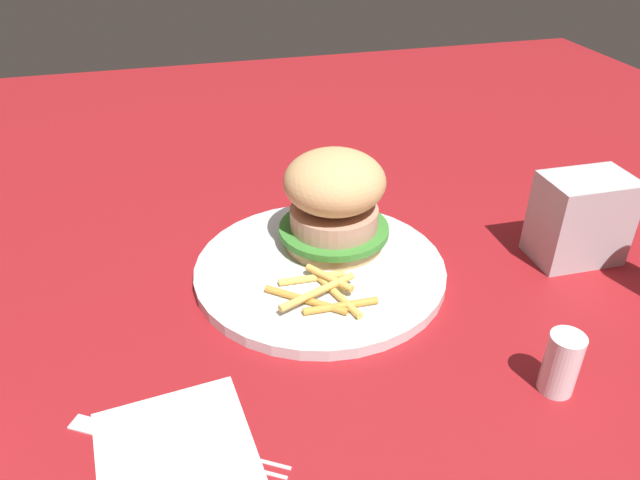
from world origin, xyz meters
TOP-DOWN VIEW (x-y plane):
  - ground_plane at (0.00, 0.00)m, footprint 1.60×1.60m
  - plate at (0.02, 0.01)m, footprint 0.26×0.26m
  - sandwich at (0.00, -0.03)m, footprint 0.12×0.12m
  - fries_pile at (0.04, 0.06)m, footprint 0.10×0.08m
  - napkin at (0.18, 0.19)m, footprint 0.12×0.12m
  - fork at (0.18, 0.19)m, footprint 0.16×0.10m
  - napkin_dispenser at (-0.25, 0.04)m, footprint 0.09×0.06m
  - salt_shaker at (-0.12, 0.21)m, footprint 0.03×0.03m

SIDE VIEW (x-z plane):
  - ground_plane at x=0.00m, z-range 0.00..0.00m
  - napkin at x=0.18m, z-range 0.00..0.00m
  - fork at x=0.18m, z-range 0.00..0.01m
  - plate at x=0.02m, z-range 0.00..0.01m
  - fries_pile at x=0.04m, z-range 0.01..0.02m
  - salt_shaker at x=-0.12m, z-range 0.00..0.06m
  - napkin_dispenser at x=-0.25m, z-range 0.00..0.09m
  - sandwich at x=0.00m, z-range 0.01..0.12m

